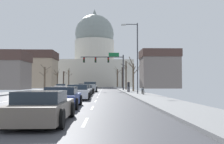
{
  "coord_description": "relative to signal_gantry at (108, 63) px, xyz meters",
  "views": [
    {
      "loc": [
        4.22,
        -28.05,
        1.44
      ],
      "look_at": [
        5.78,
        25.14,
        3.81
      ],
      "focal_mm": 39.53,
      "sensor_mm": 36.0,
      "label": 1
    }
  ],
  "objects": [
    {
      "name": "flank_building_00",
      "position": [
        -22.4,
        10.34,
        -0.81
      ],
      "size": [
        9.11,
        8.44,
        8.4
      ],
      "color": "slate",
      "rests_on": "ground"
    },
    {
      "name": "bicycle_parked",
      "position": [
        3.81,
        -16.63,
        -4.59
      ],
      "size": [
        0.12,
        1.77,
        0.85
      ],
      "color": "black",
      "rests_on": "ground"
    },
    {
      "name": "sedan_near_01",
      "position": [
        -3.12,
        -11.15,
        -4.53
      ],
      "size": [
        2.09,
        4.5,
        1.14
      ],
      "color": "black",
      "rests_on": "ground"
    },
    {
      "name": "bare_tree_00",
      "position": [
        3.47,
        33.95,
        -1.93
      ],
      "size": [
        2.54,
        2.11,
        6.52
      ],
      "color": "#4C3D2D",
      "rests_on": "ground"
    },
    {
      "name": "sedan_oncoming_00",
      "position": [
        -10.06,
        8.35,
        -4.49
      ],
      "size": [
        2.03,
        4.72,
        1.23
      ],
      "color": "silver",
      "rests_on": "ground"
    },
    {
      "name": "pickup_truck_near_00",
      "position": [
        -3.03,
        -3.5,
        -4.34
      ],
      "size": [
        2.43,
        5.54,
        1.62
      ],
      "color": "#ADB2B7",
      "rests_on": "ground"
    },
    {
      "name": "bare_tree_02",
      "position": [
        3.98,
        -5.77,
        -2.4
      ],
      "size": [
        2.09,
        1.98,
        5.46
      ],
      "color": "brown",
      "rests_on": "ground"
    },
    {
      "name": "bare_tree_07",
      "position": [
        -12.6,
        37.74,
        -1.86
      ],
      "size": [
        2.34,
        2.45,
        6.4
      ],
      "color": "brown",
      "rests_on": "ground"
    },
    {
      "name": "bare_tree_05",
      "position": [
        -13.57,
        22.77,
        -2.52
      ],
      "size": [
        1.7,
        2.63,
        5.17
      ],
      "color": "#4C3D2D",
      "rests_on": "ground"
    },
    {
      "name": "sedan_oncoming_01",
      "position": [
        -6.65,
        20.89,
        -4.47
      ],
      "size": [
        2.0,
        4.56,
        1.26
      ],
      "color": "navy",
      "rests_on": "ground"
    },
    {
      "name": "pedestrian_00",
      "position": [
        2.86,
        -9.54,
        -4.04
      ],
      "size": [
        0.35,
        0.34,
        1.62
      ],
      "color": "black",
      "rests_on": "ground"
    },
    {
      "name": "street_lamp_right",
      "position": [
        3.18,
        -15.17,
        0.08
      ],
      "size": [
        2.04,
        0.24,
        8.62
      ],
      "color": "#333338",
      "rests_on": "ground"
    },
    {
      "name": "bare_tree_03",
      "position": [
        -13.15,
        7.0,
        -2.51
      ],
      "size": [
        2.02,
        2.23,
        5.19
      ],
      "color": "brown",
      "rests_on": "ground"
    },
    {
      "name": "flank_building_01",
      "position": [
        -20.31,
        27.67,
        0.31
      ],
      "size": [
        10.76,
        9.8,
        10.63
      ],
      "color": "tan",
      "rests_on": "ground"
    },
    {
      "name": "bare_tree_01",
      "position": [
        -12.71,
        28.06,
        -2.44
      ],
      "size": [
        1.32,
        1.7,
        4.74
      ],
      "color": "#423328",
      "rests_on": "ground"
    },
    {
      "name": "sedan_near_04",
      "position": [
        -3.05,
        -30.29,
        -4.5
      ],
      "size": [
        2.11,
        4.68,
        1.22
      ],
      "color": "navy",
      "rests_on": "ground"
    },
    {
      "name": "bare_tree_04",
      "position": [
        3.64,
        3.85,
        -1.96
      ],
      "size": [
        1.15,
        1.89,
        5.64
      ],
      "color": "#423328",
      "rests_on": "ground"
    },
    {
      "name": "sedan_near_03",
      "position": [
        -2.91,
        -22.98,
        -4.47
      ],
      "size": [
        2.18,
        4.64,
        1.29
      ],
      "color": "silver",
      "rests_on": "ground"
    },
    {
      "name": "signal_gantry",
      "position": [
        0.0,
        0.0,
        0.0
      ],
      "size": [
        7.91,
        0.41,
        6.85
      ],
      "color": "#28282D",
      "rests_on": "ground"
    },
    {
      "name": "sedan_near_02",
      "position": [
        -3.0,
        -17.42,
        -4.48
      ],
      "size": [
        2.02,
        4.35,
        1.28
      ],
      "color": "#9EA3A8",
      "rests_on": "ground"
    },
    {
      "name": "capitol_building",
      "position": [
        -4.79,
        55.19,
        6.61
      ],
      "size": [
        29.66,
        22.36,
        31.74
      ],
      "color": "beige",
      "rests_on": "ground"
    },
    {
      "name": "flank_building_02",
      "position": [
        14.2,
        21.08,
        0.14
      ],
      "size": [
        10.21,
        8.03,
        10.3
      ],
      "color": "slate",
      "rests_on": "ground"
    },
    {
      "name": "ground",
      "position": [
        -4.79,
        -16.87,
        -5.06
      ],
      "size": [
        20.0,
        180.0,
        0.2
      ],
      "color": "#48484D"
    },
    {
      "name": "sedan_near_05",
      "position": [
        -2.82,
        -35.86,
        -4.53
      ],
      "size": [
        1.97,
        4.3,
        1.15
      ],
      "color": "#6B6056",
      "rests_on": "ground"
    },
    {
      "name": "bare_tree_06",
      "position": [
        4.12,
        20.32,
        -2.1
      ],
      "size": [
        1.88,
        2.52,
        5.53
      ],
      "color": "#423328",
      "rests_on": "ground"
    }
  ]
}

